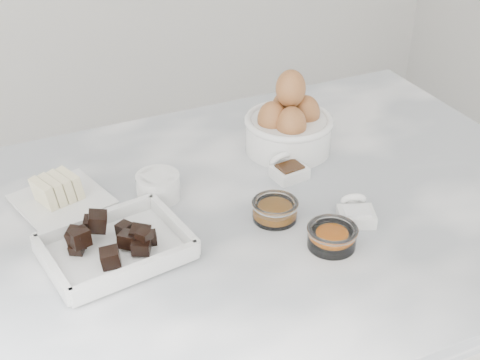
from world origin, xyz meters
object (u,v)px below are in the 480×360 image
(sugar_ramekin, at_px, (158,185))
(honey_bowl, at_px, (275,210))
(vanilla_spoon, at_px, (287,169))
(butter_plate, at_px, (60,196))
(egg_bowl, at_px, (289,125))
(salt_spoon, at_px, (356,212))
(chocolate_dish, at_px, (115,244))
(zest_bowl, at_px, (332,236))

(sugar_ramekin, height_order, honey_bowl, sugar_ramekin)
(vanilla_spoon, bearing_deg, butter_plate, 168.95)
(sugar_ramekin, relative_size, egg_bowl, 0.44)
(vanilla_spoon, distance_m, salt_spoon, 0.17)
(honey_bowl, bearing_deg, egg_bowl, 56.38)
(butter_plate, xyz_separation_m, salt_spoon, (0.44, -0.25, -0.01))
(honey_bowl, xyz_separation_m, vanilla_spoon, (0.08, 0.11, -0.00))
(chocolate_dish, height_order, salt_spoon, chocolate_dish)
(chocolate_dish, distance_m, vanilla_spoon, 0.36)
(chocolate_dish, bearing_deg, butter_plate, 105.58)
(honey_bowl, relative_size, salt_spoon, 0.92)
(sugar_ramekin, bearing_deg, honey_bowl, -42.40)
(salt_spoon, bearing_deg, sugar_ramekin, 143.83)
(honey_bowl, distance_m, salt_spoon, 0.13)
(egg_bowl, distance_m, zest_bowl, 0.32)
(honey_bowl, height_order, salt_spoon, salt_spoon)
(egg_bowl, relative_size, vanilla_spoon, 2.20)
(chocolate_dish, bearing_deg, salt_spoon, -10.84)
(butter_plate, xyz_separation_m, zest_bowl, (0.36, -0.29, -0.00))
(zest_bowl, bearing_deg, sugar_ramekin, 129.51)
(sugar_ramekin, relative_size, vanilla_spoon, 0.97)
(vanilla_spoon, xyz_separation_m, salt_spoon, (0.04, -0.17, -0.00))
(zest_bowl, bearing_deg, vanilla_spoon, 80.53)
(egg_bowl, height_order, vanilla_spoon, egg_bowl)
(vanilla_spoon, bearing_deg, salt_spoon, -77.63)
(egg_bowl, relative_size, salt_spoon, 2.02)
(zest_bowl, bearing_deg, egg_bowl, 74.29)
(egg_bowl, height_order, salt_spoon, egg_bowl)
(butter_plate, distance_m, egg_bowl, 0.45)
(zest_bowl, relative_size, vanilla_spoon, 1.03)
(chocolate_dish, relative_size, vanilla_spoon, 3.00)
(butter_plate, xyz_separation_m, sugar_ramekin, (0.16, -0.05, 0.00))
(chocolate_dish, height_order, butter_plate, butter_plate)
(chocolate_dish, xyz_separation_m, salt_spoon, (0.39, -0.07, -0.01))
(egg_bowl, bearing_deg, salt_spoon, -92.64)
(butter_plate, height_order, vanilla_spoon, butter_plate)
(honey_bowl, xyz_separation_m, salt_spoon, (0.12, -0.06, -0.00))
(egg_bowl, distance_m, honey_bowl, 0.24)
(sugar_ramekin, height_order, egg_bowl, egg_bowl)
(egg_bowl, bearing_deg, sugar_ramekin, -168.84)
(butter_plate, relative_size, vanilla_spoon, 2.22)
(butter_plate, bearing_deg, salt_spoon, -29.60)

